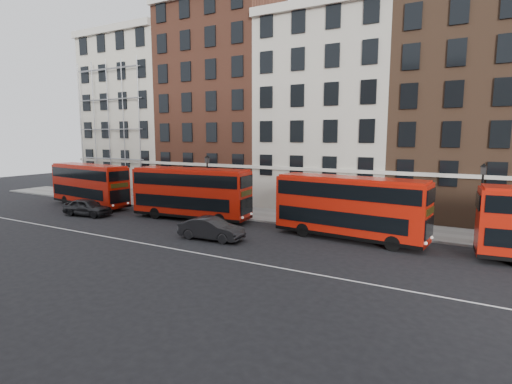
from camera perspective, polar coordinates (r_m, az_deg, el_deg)
The scene contains 13 objects.
ground at distance 26.03m, azimuth -2.67°, elevation -8.13°, with size 120.00×120.00×0.00m, color black.
pavement at distance 35.08m, azimuth 6.50°, elevation -3.80°, with size 80.00×5.00×0.15m, color gray.
kerb at distance 32.85m, azimuth 4.79°, elevation -4.58°, with size 80.00×0.30×0.16m, color gray.
road_centre_line at distance 24.43m, azimuth -5.20°, elevation -9.24°, with size 70.00×0.12×0.01m, color white.
building_terrace at distance 41.45m, azimuth 10.41°, elevation 12.07°, with size 64.00×11.95×22.00m.
bus_a at distance 44.46m, azimuth -22.71°, elevation 1.07°, with size 10.51×3.71×4.32m.
bus_b at distance 35.02m, azimuth -9.30°, elevation -0.02°, with size 10.82×3.61×4.46m.
bus_c at distance 28.55m, azimuth 13.12°, elevation -1.99°, with size 10.72×3.51×4.43m.
car_rear at distance 39.48m, azimuth -22.95°, elevation -2.01°, with size 1.85×4.60×1.57m, color black.
car_front at distance 28.30m, azimuth -6.41°, elevation -5.23°, with size 1.64×4.69×1.55m, color #242427.
lamp_post_left at distance 37.57m, azimuth -6.96°, elevation 1.63°, with size 0.44×0.44×5.33m.
lamp_post_right at distance 30.31m, azimuth 29.48°, elevation -0.91°, with size 0.44×0.44×5.33m.
iron_railings at distance 36.97m, azimuth 7.85°, elevation -2.30°, with size 6.60×0.06×1.00m, color black, non-canonical shape.
Camera 1 is at (13.32, -21.15, 7.26)m, focal length 28.00 mm.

